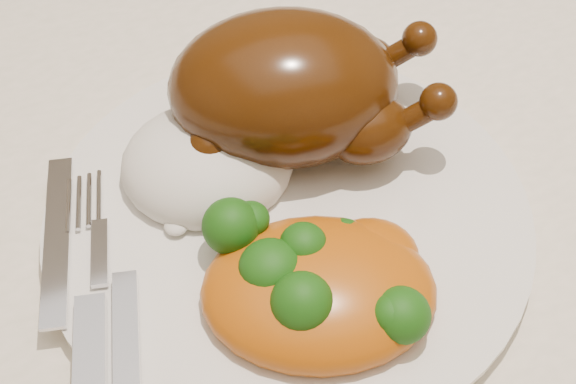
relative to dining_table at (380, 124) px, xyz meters
name	(u,v)px	position (x,y,z in m)	size (l,w,h in m)	color
dining_table	(380,124)	(0.00, 0.00, 0.00)	(1.60, 0.90, 0.76)	brown
tablecloth	(388,62)	(0.00, 0.00, 0.07)	(1.73, 1.03, 0.18)	white
dinner_plate	(288,218)	(-0.15, -0.15, 0.11)	(0.31, 0.31, 0.01)	white
roast_chicken	(291,88)	(-0.13, -0.09, 0.16)	(0.20, 0.16, 0.10)	#432207
rice_mound	(208,164)	(-0.19, -0.10, 0.13)	(0.13, 0.12, 0.06)	white
mac_and_cheese	(320,284)	(-0.16, -0.22, 0.13)	(0.17, 0.15, 0.06)	#B94C0B
cutlery	(96,310)	(-0.28, -0.18, 0.12)	(0.06, 0.20, 0.01)	silver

